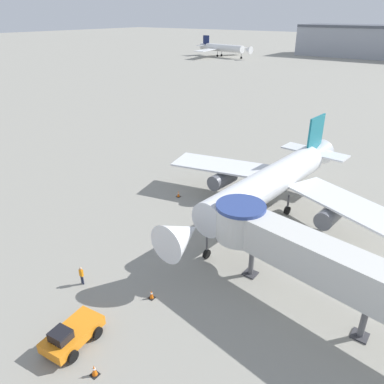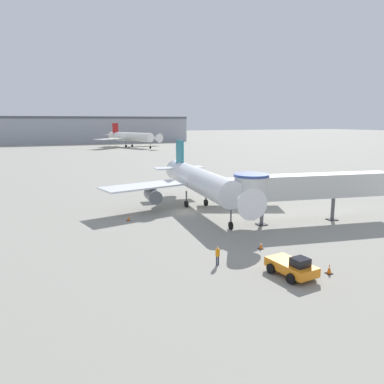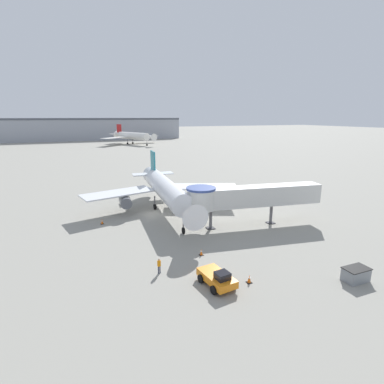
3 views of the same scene
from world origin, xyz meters
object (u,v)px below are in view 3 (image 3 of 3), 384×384
main_airplane (165,189)px  ground_crew_marshaller (159,265)px  pushback_tug_orange (217,278)px  traffic_cone_near_nose (201,252)px  background_jet_red_tail (132,136)px  traffic_cone_apron_front (249,279)px  service_container_gray (356,274)px  jet_bridge (246,196)px  traffic_cone_port_wing (102,222)px

main_airplane → ground_crew_marshaller: bearing=-105.2°
pushback_tug_orange → traffic_cone_near_nose: 6.60m
pushback_tug_orange → background_jet_red_tail: size_ratio=0.12×
background_jet_red_tail → traffic_cone_apron_front: bearing=-121.8°
pushback_tug_orange → ground_crew_marshaller: size_ratio=2.60×
service_container_gray → traffic_cone_near_nose: 15.93m
jet_bridge → service_container_gray: bearing=-75.3°
ground_crew_marshaller → pushback_tug_orange: bearing=-49.7°
traffic_cone_port_wing → background_jet_red_tail: 132.15m
jet_bridge → traffic_cone_near_nose: jet_bridge is taller
jet_bridge → traffic_cone_near_nose: (-9.92, -6.38, -4.09)m
ground_crew_marshaller → background_jet_red_tail: bearing=74.0°
service_container_gray → ground_crew_marshaller: (-17.29, 8.83, 0.27)m
traffic_cone_near_nose → traffic_cone_apron_front: (1.80, -7.20, 0.03)m
traffic_cone_port_wing → background_jet_red_tail: size_ratio=0.02×
background_jet_red_tail → pushback_tug_orange: bearing=-123.0°
service_container_gray → traffic_cone_apron_front: (-9.78, 3.73, -0.29)m
main_airplane → jet_bridge: main_airplane is taller
main_airplane → traffic_cone_near_nose: main_airplane is taller
traffic_cone_near_nose → ground_crew_marshaller: bearing=-159.8°
jet_bridge → traffic_cone_port_wing: (-19.29, 8.80, -4.09)m
jet_bridge → traffic_cone_apron_front: bearing=-111.6°
traffic_cone_near_nose → traffic_cone_apron_front: 7.42m
main_airplane → pushback_tug_orange: main_airplane is taller
pushback_tug_orange → traffic_cone_port_wing: pushback_tug_orange is taller
main_airplane → ground_crew_marshaller: (-7.01, -19.41, -2.91)m
jet_bridge → background_jet_red_tail: 137.56m
jet_bridge → traffic_cone_port_wing: size_ratio=26.43×
pushback_tug_orange → traffic_cone_near_nose: pushback_tug_orange is taller
main_airplane → background_jet_red_tail: bearing=85.1°
jet_bridge → ground_crew_marshaller: jet_bridge is taller
main_airplane → jet_bridge: bearing=-47.1°
pushback_tug_orange → traffic_cone_near_nose: size_ratio=5.68×
jet_bridge → service_container_gray: 17.80m
traffic_cone_near_nose → background_jet_red_tail: bearing=81.1°
pushback_tug_orange → service_container_gray: bearing=-25.9°
service_container_gray → traffic_cone_apron_front: service_container_gray is taller
jet_bridge → traffic_cone_near_nose: size_ratio=26.59×
service_container_gray → main_airplane: bearing=110.0°
service_container_gray → traffic_cone_port_wing: (-20.95, 26.12, -0.32)m
traffic_cone_apron_front → traffic_cone_port_wing: bearing=116.5°
service_container_gray → background_jet_red_tail: background_jet_red_tail is taller
traffic_cone_near_nose → background_jet_red_tail: 145.19m
pushback_tug_orange → service_container_gray: pushback_tug_orange is taller
main_airplane → traffic_cone_port_wing: size_ratio=37.41×
main_airplane → traffic_cone_port_wing: bearing=-164.1°
service_container_gray → traffic_cone_near_nose: bearing=136.7°
traffic_cone_near_nose → ground_crew_marshaller: (-5.70, -2.10, 0.59)m
service_container_gray → ground_crew_marshaller: 19.42m
traffic_cone_near_nose → jet_bridge: bearing=32.8°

